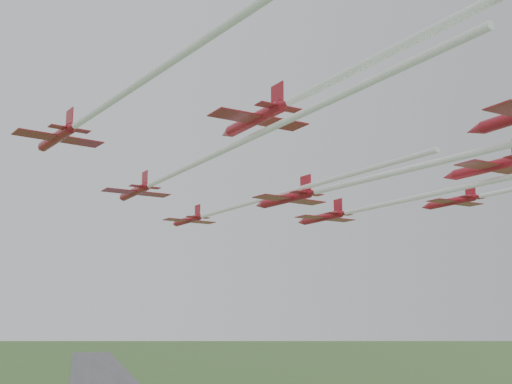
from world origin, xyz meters
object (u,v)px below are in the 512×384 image
object	(u,v)px
jet_row2_right	(416,197)
jet_row3_left	(142,81)
jet_row3_mid	(392,173)
jet_row2_left	(187,167)
jet_lead	(234,207)
jet_row4_left	(391,51)

from	to	relation	value
jet_row2_right	jet_row3_left	size ratio (longest dim) A/B	1.11
jet_row2_right	jet_row3_mid	world-z (taller)	jet_row2_right
jet_row2_left	jet_row2_right	xyz separation A→B (m)	(28.23, 1.55, -1.61)
jet_lead	jet_row4_left	world-z (taller)	jet_row4_left
jet_row2_left	jet_row4_left	size ratio (longest dim) A/B	0.93
jet_lead	jet_row3_left	bearing A→B (deg)	-128.61
jet_row2_right	jet_lead	bearing A→B (deg)	124.03
jet_row3_left	jet_row3_mid	world-z (taller)	jet_row3_left
jet_row4_left	jet_row3_mid	bearing A→B (deg)	47.30
jet_row3_left	jet_row2_right	bearing A→B (deg)	15.14
jet_row2_left	jet_row3_mid	distance (m)	21.65
jet_row4_left	jet_row2_right	bearing A→B (deg)	42.97
jet_row2_right	jet_row3_left	bearing A→B (deg)	-160.15
jet_lead	jet_row3_mid	xyz separation A→B (m)	(9.53, -27.94, -0.71)
jet_row2_left	jet_row3_left	bearing A→B (deg)	-122.09
jet_row3_left	jet_lead	bearing A→B (deg)	47.86
jet_row4_left	jet_lead	bearing A→B (deg)	73.43
jet_row3_left	jet_row4_left	size ratio (longest dim) A/B	0.94
jet_lead	jet_row3_left	world-z (taller)	jet_row3_left
jet_lead	jet_row2_right	distance (m)	24.73
jet_lead	jet_row4_left	bearing A→B (deg)	-107.73
jet_row2_left	jet_row2_right	bearing A→B (deg)	-12.19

